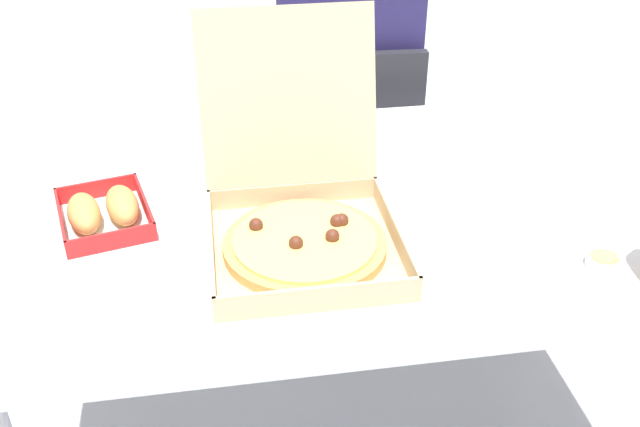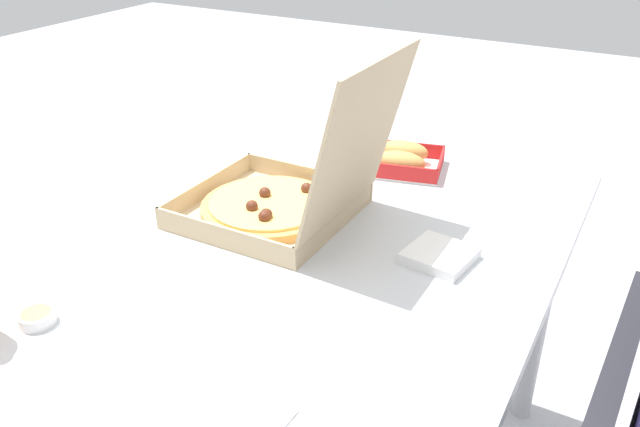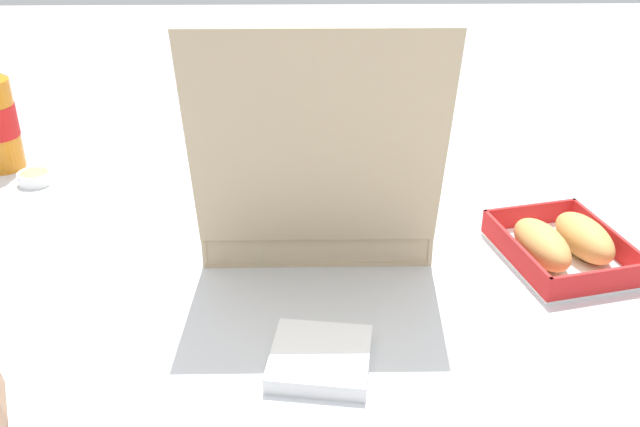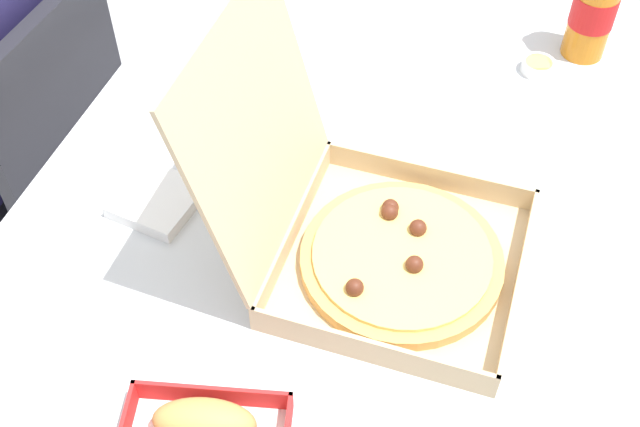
{
  "view_description": "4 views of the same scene",
  "coord_description": "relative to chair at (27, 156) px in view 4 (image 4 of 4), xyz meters",
  "views": [
    {
      "loc": [
        -0.21,
        -1.12,
        1.43
      ],
      "look_at": [
        -0.04,
        -0.05,
        0.74
      ],
      "focal_mm": 40.1,
      "sensor_mm": 36.0,
      "label": 1
    },
    {
      "loc": [
        0.88,
        0.5,
        1.35
      ],
      "look_at": [
        -0.09,
        -0.04,
        0.76
      ],
      "focal_mm": 36.4,
      "sensor_mm": 36.0,
      "label": 2
    },
    {
      "loc": [
        -0.07,
        0.85,
        1.27
      ],
      "look_at": [
        -0.09,
        -0.1,
        0.76
      ],
      "focal_mm": 40.84,
      "sensor_mm": 36.0,
      "label": 3
    },
    {
      "loc": [
        -0.75,
        -0.26,
        1.61
      ],
      "look_at": [
        -0.05,
        -0.03,
        0.76
      ],
      "focal_mm": 45.65,
      "sensor_mm": 36.0,
      "label": 4
    }
  ],
  "objects": [
    {
      "name": "ground_plane",
      "position": [
        -0.14,
        -0.64,
        -0.48
      ],
      "size": [
        10.0,
        10.0,
        0.0
      ],
      "primitive_type": "plane",
      "color": "#B2B2B7"
    },
    {
      "name": "dining_table",
      "position": [
        -0.14,
        -0.64,
        0.17
      ],
      "size": [
        1.29,
        0.82,
        0.73
      ],
      "color": "silver",
      "rests_on": "ground_plane"
    },
    {
      "name": "chair",
      "position": [
        0.0,
        0.0,
        0.0
      ],
      "size": [
        0.42,
        0.42,
        0.83
      ],
      "color": "#232328",
      "rests_on": "ground_plane"
    },
    {
      "name": "pizza_box_open",
      "position": [
        -0.23,
        -0.76,
        0.3
      ],
      "size": [
        0.31,
        0.4,
        0.35
      ],
      "color": "tan",
      "rests_on": "dining_table"
    },
    {
      "name": "cola_bottle",
      "position": [
        0.32,
        -0.98,
        0.35
      ],
      "size": [
        0.07,
        0.07,
        0.22
      ],
      "color": "orange",
      "rests_on": "dining_table"
    },
    {
      "name": "paper_menu",
      "position": [
        0.31,
        -0.55,
        0.26
      ],
      "size": [
        0.22,
        0.16,
        0.0
      ],
      "primitive_type": "cube",
      "rotation": [
        0.0,
        0.0,
        -0.05
      ],
      "color": "white",
      "rests_on": "dining_table"
    },
    {
      "name": "napkin_pile",
      "position": [
        -0.23,
        -0.43,
        0.26
      ],
      "size": [
        0.12,
        0.12,
        0.02
      ],
      "primitive_type": "cube",
      "rotation": [
        0.0,
        0.0,
        -0.14
      ],
      "color": "white",
      "rests_on": "dining_table"
    },
    {
      "name": "dipping_sauce_cup",
      "position": [
        0.25,
        -0.91,
        0.27
      ],
      "size": [
        0.06,
        0.06,
        0.02
      ],
      "color": "white",
      "rests_on": "dining_table"
    }
  ]
}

